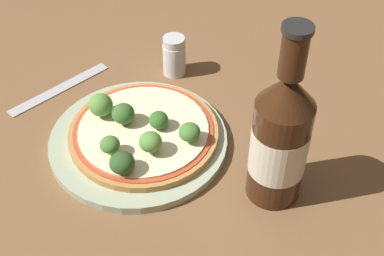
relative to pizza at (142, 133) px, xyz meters
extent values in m
plane|color=brown|center=(0.02, 0.00, -0.02)|extent=(3.00, 3.00, 0.00)
cylinder|color=#A3B293|center=(0.00, -0.01, -0.01)|extent=(0.25, 0.25, 0.01)
cylinder|color=#B77F42|center=(0.00, 0.00, 0.00)|extent=(0.21, 0.21, 0.01)
cylinder|color=#B74728|center=(0.00, 0.00, 0.00)|extent=(0.19, 0.19, 0.00)
cylinder|color=beige|center=(0.00, 0.00, 0.00)|extent=(0.18, 0.18, 0.00)
cylinder|color=#89A866|center=(0.04, -0.02, 0.01)|extent=(0.01, 0.01, 0.01)
ellipsoid|color=#568E3D|center=(0.04, -0.02, 0.03)|extent=(0.03, 0.03, 0.02)
cylinder|color=#89A866|center=(0.03, -0.07, 0.01)|extent=(0.01, 0.01, 0.01)
ellipsoid|color=#2D5123|center=(0.03, -0.07, 0.02)|extent=(0.03, 0.03, 0.03)
cylinder|color=#89A866|center=(0.06, 0.02, 0.01)|extent=(0.01, 0.01, 0.01)
ellipsoid|color=#477A33|center=(0.06, 0.02, 0.02)|extent=(0.03, 0.03, 0.02)
cylinder|color=#89A866|center=(-0.03, -0.01, 0.01)|extent=(0.01, 0.01, 0.01)
ellipsoid|color=#386628|center=(-0.03, -0.01, 0.02)|extent=(0.03, 0.03, 0.03)
cylinder|color=#89A866|center=(0.00, -0.06, 0.01)|extent=(0.01, 0.01, 0.01)
ellipsoid|color=#477A33|center=(0.00, -0.06, 0.02)|extent=(0.03, 0.03, 0.02)
cylinder|color=#89A866|center=(-0.06, -0.01, 0.01)|extent=(0.01, 0.01, 0.01)
ellipsoid|color=#568E3D|center=(-0.06, -0.01, 0.03)|extent=(0.03, 0.03, 0.03)
cylinder|color=#89A866|center=(0.01, 0.02, 0.01)|extent=(0.01, 0.01, 0.01)
ellipsoid|color=#386628|center=(0.01, 0.02, 0.02)|extent=(0.03, 0.03, 0.02)
cylinder|color=#381E0F|center=(0.19, 0.04, 0.05)|extent=(0.07, 0.07, 0.15)
cylinder|color=beige|center=(0.19, 0.04, 0.06)|extent=(0.07, 0.07, 0.07)
cone|color=#381E0F|center=(0.19, 0.04, 0.15)|extent=(0.07, 0.07, 0.04)
cylinder|color=#381E0F|center=(0.19, 0.04, 0.19)|extent=(0.03, 0.03, 0.05)
cylinder|color=black|center=(0.19, 0.04, 0.22)|extent=(0.03, 0.03, 0.01)
cylinder|color=silver|center=(-0.07, 0.15, 0.01)|extent=(0.04, 0.04, 0.05)
cylinder|color=silver|center=(-0.07, 0.15, 0.04)|extent=(0.03, 0.03, 0.01)
cube|color=#B2B2B7|center=(-0.18, 0.01, -0.02)|extent=(0.04, 0.17, 0.00)
camera|label=1|loc=(0.39, -0.36, 0.51)|focal=50.00mm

